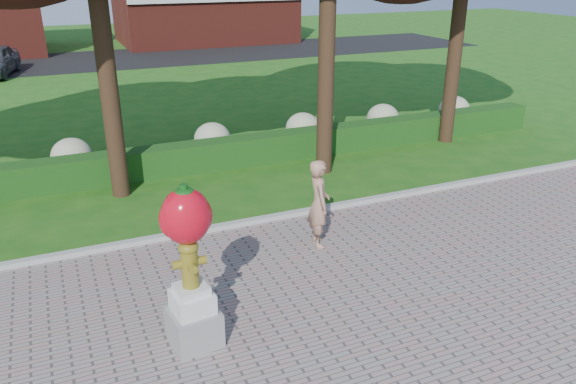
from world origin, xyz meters
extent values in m
plane|color=#1C5916|center=(0.00, 0.00, 0.00)|extent=(100.00, 100.00, 0.00)
cube|color=#ADADA5|center=(0.00, 3.00, 0.07)|extent=(40.00, 0.18, 0.15)
cube|color=#163F12|center=(0.00, 7.00, 0.40)|extent=(24.00, 0.70, 0.80)
ellipsoid|color=#ACB288|center=(-3.00, 8.00, 0.55)|extent=(1.10, 1.10, 0.99)
ellipsoid|color=#ACB288|center=(1.00, 8.00, 0.55)|extent=(1.10, 1.10, 0.99)
ellipsoid|color=#ACB288|center=(4.00, 8.00, 0.55)|extent=(1.10, 1.10, 0.99)
ellipsoid|color=#ACB288|center=(7.00, 8.00, 0.55)|extent=(1.10, 1.10, 0.99)
ellipsoid|color=#ACB288|center=(10.00, 8.00, 0.55)|extent=(1.10, 1.10, 0.99)
cube|color=black|center=(0.00, 28.00, 0.01)|extent=(50.00, 8.00, 0.02)
cylinder|color=black|center=(-2.00, 6.00, 3.08)|extent=(0.44, 0.44, 6.16)
cylinder|color=black|center=(3.50, 5.50, 3.64)|extent=(0.44, 0.44, 7.28)
cylinder|color=black|center=(8.50, 6.50, 2.94)|extent=(0.44, 0.44, 5.88)
cube|color=gray|center=(-1.81, -0.65, 0.33)|extent=(0.79, 0.79, 0.57)
cube|color=silver|center=(-1.81, -0.65, 0.78)|extent=(0.64, 0.64, 0.32)
cube|color=silver|center=(-1.81, -0.65, 0.99)|extent=(0.51, 0.51, 0.11)
cylinder|color=olive|center=(-1.81, -0.65, 1.37)|extent=(0.25, 0.25, 0.64)
ellipsoid|color=olive|center=(-1.81, -0.65, 1.69)|extent=(0.30, 0.30, 0.21)
cylinder|color=olive|center=(-2.00, -0.65, 1.44)|extent=(0.14, 0.13, 0.13)
cylinder|color=olive|center=(-1.63, -0.65, 1.44)|extent=(0.14, 0.13, 0.13)
cylinder|color=olive|center=(-1.81, -0.82, 1.44)|extent=(0.14, 0.14, 0.14)
cylinder|color=olive|center=(-1.81, -0.65, 1.79)|extent=(0.09, 0.09, 0.06)
ellipsoid|color=red|center=(-1.81, -0.65, 2.19)|extent=(0.72, 0.64, 0.83)
ellipsoid|color=red|center=(-2.02, -0.65, 2.16)|extent=(0.35, 0.35, 0.53)
ellipsoid|color=red|center=(-1.61, -0.65, 2.16)|extent=(0.35, 0.35, 0.53)
cylinder|color=#125014|center=(-1.81, -0.65, 2.60)|extent=(0.11, 0.11, 0.14)
ellipsoid|color=#125014|center=(-1.81, -0.65, 2.57)|extent=(0.28, 0.28, 0.09)
imported|color=tan|center=(1.37, 1.53, 0.96)|extent=(0.57, 0.75, 1.85)
camera|label=1|loc=(-3.33, -7.79, 5.51)|focal=35.00mm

